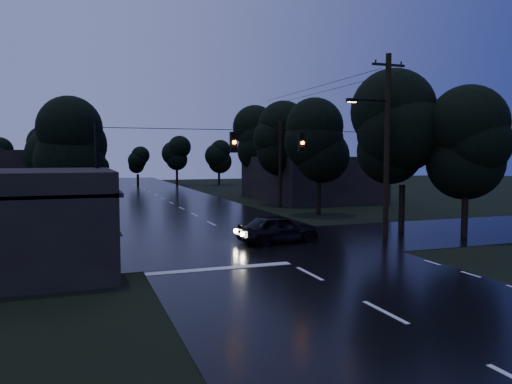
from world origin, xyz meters
TOP-DOWN VIEW (x-y plane):
  - ground at (0.00, 0.00)m, footprint 160.00×160.00m
  - main_road at (0.00, 30.00)m, footprint 12.00×120.00m
  - cross_street at (0.00, 12.00)m, footprint 60.00×9.00m
  - building_far_right at (14.00, 34.00)m, footprint 10.00×14.00m
  - building_far_left at (-14.00, 40.00)m, footprint 10.00×16.00m
  - utility_pole_main at (7.41, 11.00)m, footprint 3.50×0.30m
  - utility_pole_far at (8.30, 28.00)m, footprint 2.00×0.30m
  - anchor_pole_left at (-7.50, 11.00)m, footprint 0.18×0.18m
  - span_signals at (0.56, 10.99)m, footprint 15.00×0.37m
  - tree_corner_near at (10.00, 13.00)m, footprint 4.48×4.48m
  - tree_corner_far at (12.00, 10.00)m, footprint 3.92×3.92m
  - tree_left_a at (-9.00, 22.00)m, footprint 3.92×3.92m
  - tree_left_b at (-9.60, 30.00)m, footprint 4.20×4.20m
  - tree_left_c at (-10.20, 40.00)m, footprint 4.48×4.48m
  - tree_right_a at (9.00, 22.00)m, footprint 4.20×4.20m
  - tree_right_b at (9.60, 30.00)m, footprint 4.48×4.48m
  - tree_right_c at (10.20, 40.00)m, footprint 4.76×4.76m
  - car at (1.50, 11.83)m, footprint 4.49×2.21m

SIDE VIEW (x-z plane):
  - ground at x=0.00m, z-range 0.00..0.00m
  - main_road at x=0.00m, z-range -0.01..0.01m
  - cross_street at x=0.00m, z-range -0.01..0.01m
  - car at x=1.50m, z-range 0.00..1.47m
  - building_far_right at x=14.00m, z-range 0.00..4.40m
  - building_far_left at x=-14.00m, z-range 0.00..5.00m
  - anchor_pole_left at x=-7.50m, z-range 0.00..6.00m
  - utility_pole_far at x=8.30m, z-range 0.13..7.63m
  - tree_corner_far at x=12.00m, z-range 1.11..9.37m
  - tree_left_a at x=-9.00m, z-range 1.11..9.37m
  - span_signals at x=0.56m, z-range 4.69..5.80m
  - utility_pole_main at x=7.41m, z-range 0.26..10.26m
  - tree_left_b at x=-9.60m, z-range 1.19..10.04m
  - tree_right_a at x=9.00m, z-range 1.19..10.04m
  - tree_corner_near at x=10.00m, z-range 1.27..10.71m
  - tree_left_c at x=-10.20m, z-range 1.27..10.71m
  - tree_right_b at x=9.60m, z-range 1.27..10.71m
  - tree_right_c at x=10.20m, z-range 1.35..11.38m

